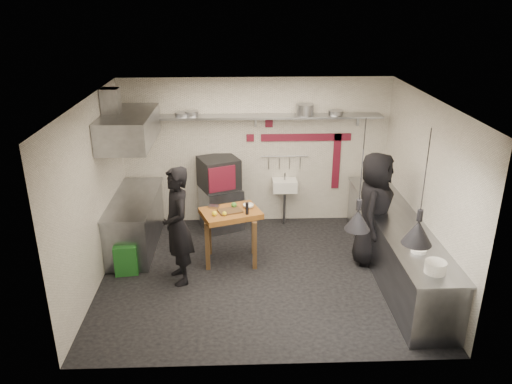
{
  "coord_description": "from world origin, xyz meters",
  "views": [
    {
      "loc": [
        -0.33,
        -6.94,
        4.19
      ],
      "look_at": [
        -0.06,
        0.3,
        1.3
      ],
      "focal_mm": 35.0,
      "sensor_mm": 36.0,
      "label": 1
    }
  ],
  "objects_px": {
    "chef_left": "(177,226)",
    "chef_right": "(374,209)",
    "oven_stand": "(221,208)",
    "green_bin": "(126,257)",
    "combi_oven": "(219,173)",
    "prep_table": "(231,236)"
  },
  "relations": [
    {
      "from": "chef_left",
      "to": "green_bin",
      "type": "bearing_deg",
      "value": -128.13
    },
    {
      "from": "oven_stand",
      "to": "chef_right",
      "type": "distance_m",
      "value": 2.93
    },
    {
      "from": "chef_left",
      "to": "chef_right",
      "type": "bearing_deg",
      "value": 78.76
    },
    {
      "from": "combi_oven",
      "to": "chef_left",
      "type": "height_order",
      "value": "chef_left"
    },
    {
      "from": "green_bin",
      "to": "chef_right",
      "type": "relative_size",
      "value": 0.26
    },
    {
      "from": "prep_table",
      "to": "combi_oven",
      "type": "bearing_deg",
      "value": 80.59
    },
    {
      "from": "chef_left",
      "to": "chef_right",
      "type": "height_order",
      "value": "chef_right"
    },
    {
      "from": "combi_oven",
      "to": "prep_table",
      "type": "bearing_deg",
      "value": -103.06
    },
    {
      "from": "oven_stand",
      "to": "prep_table",
      "type": "bearing_deg",
      "value": -104.07
    },
    {
      "from": "chef_right",
      "to": "green_bin",
      "type": "bearing_deg",
      "value": 116.75
    },
    {
      "from": "prep_table",
      "to": "chef_left",
      "type": "distance_m",
      "value": 1.08
    },
    {
      "from": "oven_stand",
      "to": "chef_left",
      "type": "bearing_deg",
      "value": -130.5
    },
    {
      "from": "oven_stand",
      "to": "green_bin",
      "type": "height_order",
      "value": "oven_stand"
    },
    {
      "from": "prep_table",
      "to": "chef_right",
      "type": "relative_size",
      "value": 0.48
    },
    {
      "from": "combi_oven",
      "to": "oven_stand",
      "type": "bearing_deg",
      "value": -82.99
    },
    {
      "from": "oven_stand",
      "to": "green_bin",
      "type": "xyz_separation_m",
      "value": [
        -1.49,
        -1.57,
        -0.15
      ]
    },
    {
      "from": "green_bin",
      "to": "chef_right",
      "type": "distance_m",
      "value": 4.07
    },
    {
      "from": "chef_right",
      "to": "combi_oven",
      "type": "bearing_deg",
      "value": 84.56
    },
    {
      "from": "combi_oven",
      "to": "chef_right",
      "type": "relative_size",
      "value": 0.35
    },
    {
      "from": "oven_stand",
      "to": "green_bin",
      "type": "relative_size",
      "value": 1.6
    },
    {
      "from": "combi_oven",
      "to": "green_bin",
      "type": "distance_m",
      "value": 2.34
    },
    {
      "from": "chef_left",
      "to": "prep_table",
      "type": "bearing_deg",
      "value": 105.5
    }
  ]
}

